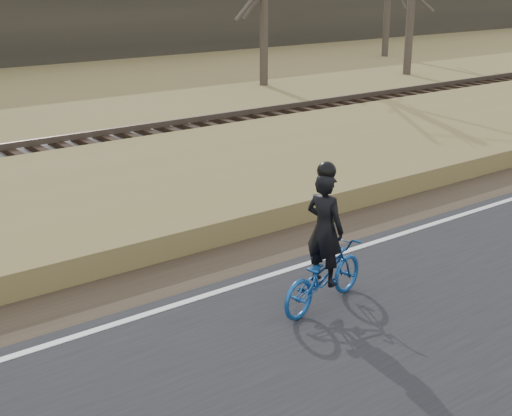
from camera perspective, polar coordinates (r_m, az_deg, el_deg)
ground at (r=13.99m, az=15.76°, el=-1.33°), size 120.00×120.00×0.00m
edge_line at (r=14.08m, az=15.14°, el=-0.86°), size 120.00×0.12×0.01m
shoulder at (r=14.69m, az=12.07°, el=-0.01°), size 120.00×1.60×0.04m
embankment at (r=16.63m, az=4.32°, el=3.25°), size 120.00×5.00×0.44m
ballast at (r=19.54m, az=-3.11°, el=5.59°), size 120.00×3.00×0.45m
railroad at (r=19.48m, az=-3.12°, el=6.46°), size 120.00×2.40×0.29m
cyclist at (r=9.98m, az=5.43°, el=-4.30°), size 1.82×0.95×2.10m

